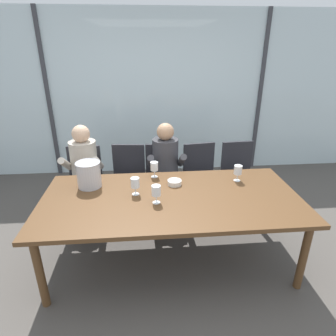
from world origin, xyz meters
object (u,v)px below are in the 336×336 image
(chair_left_of_center, at_px, (128,174))
(wine_glass_near_bucket, at_px, (154,167))
(wine_glass_by_right_taster, at_px, (156,191))
(chair_right_of_center, at_px, (201,173))
(chair_near_window_right, at_px, (238,170))
(wine_glass_center_pour, at_px, (238,171))
(chair_near_curtain, at_px, (85,176))
(ice_bucket_primary, at_px, (89,174))
(dining_table, at_px, (171,202))
(wine_glass_by_left_taster, at_px, (135,183))
(person_charcoal_jacket, at_px, (166,166))
(chair_center, at_px, (162,174))
(tasting_bowl, at_px, (175,182))
(person_beige_jumper, at_px, (83,169))

(chair_left_of_center, height_order, wine_glass_near_bucket, wine_glass_near_bucket)
(chair_left_of_center, distance_m, wine_glass_by_right_taster, 1.21)
(chair_right_of_center, height_order, chair_near_window_right, same)
(wine_glass_near_bucket, bearing_deg, wine_glass_center_pour, -11.21)
(chair_near_curtain, distance_m, wine_glass_center_pour, 1.92)
(ice_bucket_primary, bearing_deg, dining_table, -20.19)
(wine_glass_by_left_taster, bearing_deg, person_charcoal_jacket, 65.13)
(chair_near_curtain, xyz_separation_m, chair_right_of_center, (1.51, -0.02, 0.00))
(dining_table, distance_m, chair_near_window_right, 1.44)
(chair_near_curtain, height_order, wine_glass_by_left_taster, wine_glass_by_left_taster)
(chair_center, xyz_separation_m, wine_glass_near_bucket, (-0.12, -0.54, 0.33))
(chair_left_of_center, bearing_deg, chair_right_of_center, 4.39)
(tasting_bowl, xyz_separation_m, wine_glass_center_pour, (0.67, 0.04, 0.09))
(person_beige_jumper, relative_size, wine_glass_by_right_taster, 6.98)
(chair_center, relative_size, wine_glass_near_bucket, 5.14)
(chair_near_curtain, height_order, chair_left_of_center, same)
(dining_table, relative_size, person_beige_jumper, 2.02)
(chair_near_curtain, distance_m, person_beige_jumper, 0.24)
(chair_near_curtain, bearing_deg, person_beige_jumper, -76.80)
(chair_center, bearing_deg, wine_glass_by_right_taster, -94.65)
(chair_right_of_center, distance_m, wine_glass_near_bucket, 0.89)
(chair_right_of_center, relative_size, ice_bucket_primary, 3.38)
(ice_bucket_primary, bearing_deg, wine_glass_by_right_taster, -30.61)
(chair_center, bearing_deg, person_beige_jumper, -169.29)
(chair_right_of_center, xyz_separation_m, wine_glass_center_pour, (0.24, -0.70, 0.33))
(chair_right_of_center, bearing_deg, tasting_bowl, -127.96)
(person_beige_jumper, bearing_deg, chair_near_curtain, 104.22)
(ice_bucket_primary, xyz_separation_m, wine_glass_near_bucket, (0.67, 0.17, -0.02))
(chair_right_of_center, xyz_separation_m, wine_glass_by_left_taster, (-0.83, -0.91, 0.33))
(chair_left_of_center, relative_size, chair_right_of_center, 1.00)
(chair_center, relative_size, person_charcoal_jacket, 0.74)
(person_beige_jumper, distance_m, wine_glass_by_right_taster, 1.27)
(chair_near_window_right, relative_size, wine_glass_center_pour, 5.14)
(chair_center, height_order, wine_glass_by_right_taster, wine_glass_by_right_taster)
(person_beige_jumper, height_order, tasting_bowl, person_beige_jumper)
(chair_left_of_center, height_order, person_charcoal_jacket, person_charcoal_jacket)
(chair_left_of_center, height_order, chair_near_window_right, same)
(chair_near_window_right, height_order, wine_glass_center_pour, wine_glass_center_pour)
(chair_near_window_right, relative_size, tasting_bowl, 6.20)
(wine_glass_near_bucket, bearing_deg, wine_glass_by_right_taster, -90.64)
(person_beige_jumper, bearing_deg, wine_glass_near_bucket, -23.39)
(chair_left_of_center, xyz_separation_m, wine_glass_center_pour, (1.19, -0.73, 0.33))
(ice_bucket_primary, relative_size, wine_glass_center_pour, 1.52)
(dining_table, relative_size, person_charcoal_jacket, 2.02)
(dining_table, distance_m, chair_near_curtain, 1.44)
(chair_near_curtain, relative_size, ice_bucket_primary, 3.38)
(dining_table, relative_size, wine_glass_by_right_taster, 14.13)
(tasting_bowl, bearing_deg, wine_glass_near_bucket, 133.69)
(chair_center, distance_m, wine_glass_near_bucket, 0.64)
(person_charcoal_jacket, distance_m, wine_glass_center_pour, 0.92)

